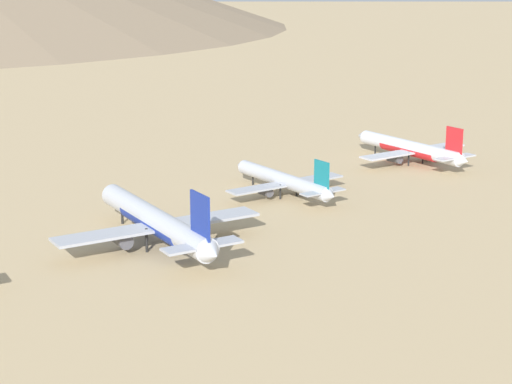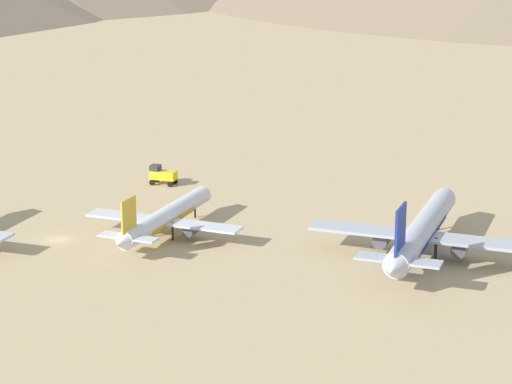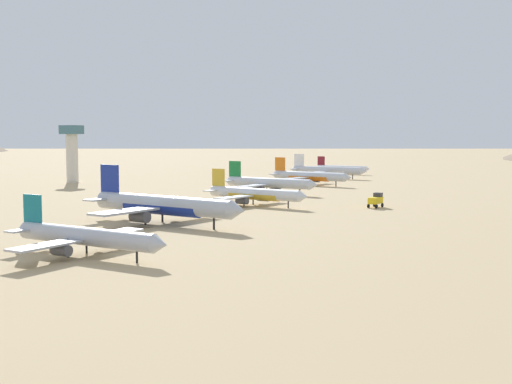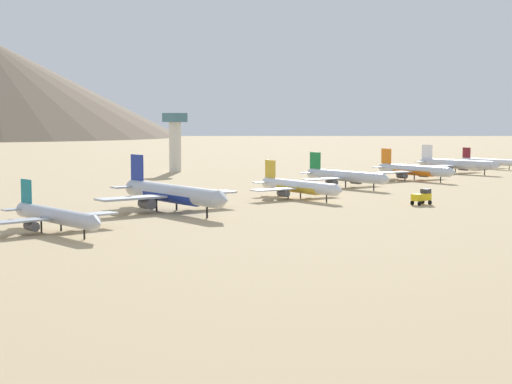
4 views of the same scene
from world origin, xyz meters
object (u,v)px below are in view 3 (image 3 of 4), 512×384
(control_tower, at_px, (72,150))
(parked_jet_6, at_px, (327,170))
(parked_jet_5, at_px, (309,176))
(parked_jet_1, at_px, (84,237))
(parked_jet_2, at_px, (161,205))
(parked_jet_4, at_px, (268,183))
(parked_jet_3, at_px, (254,194))
(parked_jet_7, at_px, (341,168))
(service_truck, at_px, (376,200))

(control_tower, bearing_deg, parked_jet_6, 39.50)
(parked_jet_5, height_order, control_tower, control_tower)
(parked_jet_1, bearing_deg, control_tower, 132.46)
(parked_jet_2, xyz_separation_m, parked_jet_4, (-11.22, 78.76, -0.62))
(parked_jet_4, xyz_separation_m, parked_jet_6, (-8.90, 82.32, 0.06))
(parked_jet_2, relative_size, parked_jet_5, 1.19)
(parked_jet_3, distance_m, parked_jet_5, 77.83)
(parked_jet_1, bearing_deg, parked_jet_7, 98.70)
(control_tower, bearing_deg, parked_jet_2, -40.42)
(parked_jet_3, bearing_deg, service_truck, 18.19)
(parked_jet_3, bearing_deg, parked_jet_6, 100.29)
(parked_jet_1, distance_m, parked_jet_2, 38.63)
(parked_jet_2, bearing_deg, parked_jet_1, -74.10)
(parked_jet_7, xyz_separation_m, service_truck, (58.10, -142.89, -0.89))
(parked_jet_3, relative_size, parked_jet_4, 0.93)
(parked_jet_2, distance_m, parked_jet_6, 162.33)
(parked_jet_2, distance_m, parked_jet_5, 119.96)
(service_truck, relative_size, control_tower, 0.23)
(parked_jet_7, bearing_deg, parked_jet_6, -81.89)
(parked_jet_1, bearing_deg, service_truck, 76.04)
(parked_jet_5, bearing_deg, parked_jet_1, -81.62)
(parked_jet_1, bearing_deg, parked_jet_6, 98.80)
(parked_jet_1, distance_m, control_tower, 173.00)
(parked_jet_3, distance_m, parked_jet_6, 120.30)
(parked_jet_2, relative_size, control_tower, 1.85)
(parked_jet_4, relative_size, parked_jet_6, 0.97)
(parked_jet_1, xyz_separation_m, control_tower, (-116.57, 127.41, 10.26))
(parked_jet_2, height_order, service_truck, parked_jet_2)
(parked_jet_3, distance_m, parked_jet_7, 155.55)
(parked_jet_3, xyz_separation_m, control_tower, (-107.37, 47.55, 10.14))
(parked_jet_1, bearing_deg, parked_jet_4, 100.65)
(parked_jet_6, relative_size, parked_jet_7, 1.24)
(parked_jet_6, height_order, control_tower, control_tower)
(parked_jet_5, height_order, service_truck, parked_jet_5)
(parked_jet_1, height_order, parked_jet_7, parked_jet_1)
(parked_jet_3, distance_m, service_truck, 33.31)
(parked_jet_4, distance_m, control_tower, 95.98)
(parked_jet_5, xyz_separation_m, parked_jet_7, (-12.63, 76.69, -0.58))
(parked_jet_6, bearing_deg, parked_jet_1, -81.20)
(parked_jet_1, xyz_separation_m, parked_jet_5, (-23.04, 156.44, 0.38))
(parked_jet_2, relative_size, parked_jet_3, 1.28)
(parked_jet_7, distance_m, service_truck, 154.25)
(parked_jet_4, relative_size, parked_jet_5, 1.00)
(parked_jet_6, xyz_separation_m, control_tower, (-85.88, -70.80, 9.79))
(control_tower, bearing_deg, parked_jet_3, -23.89)
(parked_jet_4, relative_size, control_tower, 1.56)
(parked_jet_5, relative_size, service_truck, 6.76)
(parked_jet_6, bearing_deg, parked_jet_7, 98.11)
(parked_jet_4, distance_m, parked_jet_7, 118.06)
(parked_jet_2, xyz_separation_m, parked_jet_7, (-25.09, 196.00, -1.23))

